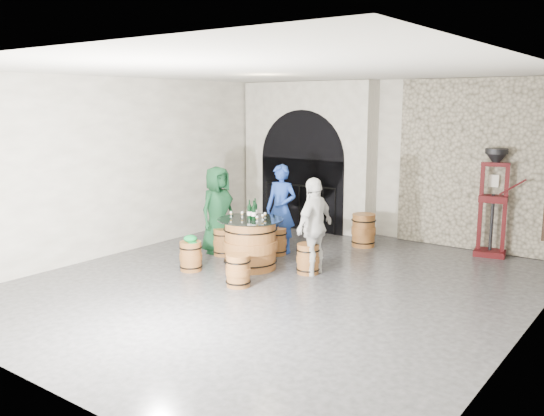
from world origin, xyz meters
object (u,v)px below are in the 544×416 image
Objects in this scene: wine_bottle_center at (254,212)px; wine_bottle_right at (255,210)px; barrel_stool_left at (223,242)px; person_white at (314,226)px; side_barrel at (363,230)px; barrel_stool_right at (308,259)px; barrel_stool_far at (276,241)px; barrel_table at (250,244)px; barrel_stool_near_right at (238,271)px; corking_press at (494,194)px; person_green at (218,210)px; barrel_stool_near_left at (191,256)px; wine_bottle_left at (249,211)px; person_blue at (281,209)px.

wine_bottle_center is 0.23m from wine_bottle_right.
barrel_stool_left is 0.31× the size of person_white.
person_white reaches higher than barrel_stool_left.
wine_bottle_center is at bearing -105.90° from side_barrel.
barrel_stool_far is at bearing 149.19° from barrel_stool_right.
person_white is at bearing 18.42° from barrel_table.
corking_press reaches higher than barrel_stool_near_right.
barrel_stool_far is at bearing -57.61° from person_green.
wine_bottle_right reaches higher than barrel_table.
person_green is 2.85m from side_barrel.
person_white is (0.58, 1.23, 0.55)m from barrel_stool_near_right.
barrel_stool_near_left is 0.77× the size of side_barrel.
side_barrel is at bearing -171.54° from corking_press.
barrel_stool_near_right is (1.38, -1.25, 0.00)m from barrel_stool_left.
barrel_stool_right is 1.51× the size of wine_bottle_left.
barrel_stool_right is (1.11, -0.66, 0.00)m from barrel_stool_far.
corking_press is at bearing 18.92° from side_barrel.
wine_bottle_left is at bearing 173.68° from wine_bottle_center.
barrel_stool_far is (-0.17, 0.98, -0.18)m from barrel_table.
barrel_table is at bearing -161.58° from barrel_stool_right.
wine_bottle_center is (0.82, 0.65, 0.73)m from barrel_stool_near_left.
person_green is at bearing 158.39° from barrel_table.
corking_press is (3.21, 2.05, 0.32)m from person_blue.
wine_bottle_left is (0.01, -0.03, 0.56)m from barrel_table.
barrel_stool_far is 0.77× the size of side_barrel.
barrel_stool_right is at bearing 68.03° from barrel_stool_near_right.
barrel_stool_near_right and barrel_stool_near_left have the same top height.
barrel_stool_near_left is 0.31× the size of person_green.
barrel_stool_near_right is 2.23m from person_blue.
person_blue is 0.84× the size of corking_press.
barrel_stool_left and barrel_stool_near_left have the same top height.
barrel_stool_right is 1.54m from person_blue.
barrel_stool_left is 1.51× the size of wine_bottle_left.
wine_bottle_left reaches higher than barrel_stool_near_left.
barrel_table is 2.24× the size of barrel_stool_left.
barrel_table is 1.01m from barrel_stool_near_right.
person_blue is (0.92, 0.72, 0.01)m from person_green.
wine_bottle_right is at bearing 122.13° from wine_bottle_center.
barrel_stool_right is at bearing 23.00° from wine_bottle_center.
wine_bottle_left is at bearing -23.03° from barrel_stool_left.
person_white reaches higher than wine_bottle_left.
corking_press is at bearing 35.23° from barrel_stool_far.
wine_bottle_left is 0.51× the size of side_barrel.
corking_press is (3.00, 3.22, 0.71)m from barrel_table.
barrel_stool_near_right is 2.14m from person_green.
side_barrel is (1.03, 1.31, -0.50)m from person_blue.
person_white is at bearing -84.20° from side_barrel.
side_barrel is (0.82, 2.47, -0.10)m from barrel_table.
barrel_stool_far is 1.00× the size of barrel_stool_near_left.
wine_bottle_right is at bearing -101.84° from person_green.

